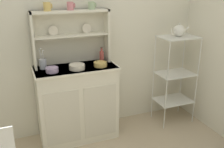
{
  "coord_description": "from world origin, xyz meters",
  "views": [
    {
      "loc": [
        -0.7,
        -1.36,
        1.84
      ],
      "look_at": [
        0.27,
        1.12,
        0.87
      ],
      "focal_mm": 41.08,
      "sensor_mm": 36.0,
      "label": 1
    }
  ],
  "objects": [
    {
      "name": "hutch_cabinet",
      "position": [
        -0.08,
        1.37,
        0.47
      ],
      "size": [
        0.95,
        0.45,
        0.92
      ],
      "color": "silver",
      "rests_on": "ground"
    },
    {
      "name": "bakers_rack",
      "position": [
        1.25,
        1.3,
        0.73
      ],
      "size": [
        0.48,
        0.35,
        1.19
      ],
      "color": "silver",
      "rests_on": "ground"
    },
    {
      "name": "jam_bottle",
      "position": [
        0.27,
        1.45,
        0.99
      ],
      "size": [
        0.05,
        0.05,
        0.18
      ],
      "color": "#B74C47",
      "rests_on": "hutch_cabinet"
    },
    {
      "name": "bowl_mixing_large",
      "position": [
        -0.35,
        1.29,
        0.95
      ],
      "size": [
        0.14,
        0.14,
        0.05
      ],
      "primitive_type": "cylinder",
      "color": "#B79ECC",
      "rests_on": "hutch_cabinet"
    },
    {
      "name": "cup_sage_2",
      "position": [
        0.17,
        1.49,
        1.58
      ],
      "size": [
        0.09,
        0.08,
        0.08
      ],
      "color": "#9EB78E",
      "rests_on": "hutch_shelf_unit"
    },
    {
      "name": "bowl_floral_medium",
      "position": [
        -0.08,
        1.29,
        0.95
      ],
      "size": [
        0.17,
        0.17,
        0.06
      ],
      "primitive_type": "cylinder",
      "color": "silver",
      "rests_on": "hutch_cabinet"
    },
    {
      "name": "cup_rose_1",
      "position": [
        -0.07,
        1.49,
        1.59
      ],
      "size": [
        0.09,
        0.07,
        0.09
      ],
      "color": "#D17A84",
      "rests_on": "hutch_shelf_unit"
    },
    {
      "name": "hutch_shelf_unit",
      "position": [
        -0.08,
        1.53,
        1.28
      ],
      "size": [
        0.88,
        0.18,
        0.62
      ],
      "color": "silver",
      "rests_on": "hutch_cabinet"
    },
    {
      "name": "wall_back",
      "position": [
        0.0,
        1.62,
        1.25
      ],
      "size": [
        3.84,
        0.05,
        2.5
      ],
      "primitive_type": "cube",
      "color": "silver",
      "rests_on": "ground"
    },
    {
      "name": "cup_gold_0",
      "position": [
        -0.32,
        1.49,
        1.59
      ],
      "size": [
        0.09,
        0.08,
        0.09
      ],
      "color": "#DBB760",
      "rests_on": "hutch_shelf_unit"
    },
    {
      "name": "utensil_jar",
      "position": [
        -0.42,
        1.44,
        0.98
      ],
      "size": [
        0.08,
        0.08,
        0.24
      ],
      "color": "#B2B7C6",
      "rests_on": "hutch_cabinet"
    },
    {
      "name": "bowl_cream_small",
      "position": [
        0.2,
        1.29,
        0.94
      ],
      "size": [
        0.15,
        0.15,
        0.05
      ],
      "primitive_type": "cylinder",
      "color": "#DBB760",
      "rests_on": "hutch_cabinet"
    },
    {
      "name": "porcelain_teapot",
      "position": [
        1.25,
        1.3,
        1.26
      ],
      "size": [
        0.24,
        0.15,
        0.17
      ],
      "color": "white",
      "rests_on": "bakers_rack"
    }
  ]
}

